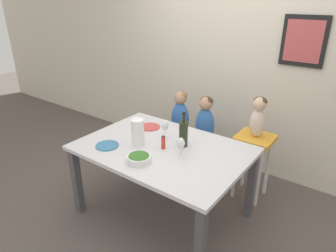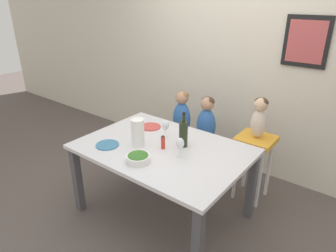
{
  "view_description": "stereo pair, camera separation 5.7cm",
  "coord_description": "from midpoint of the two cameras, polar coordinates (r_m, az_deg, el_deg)",
  "views": [
    {
      "loc": [
        1.46,
        -1.9,
        1.99
      ],
      "look_at": [
        0.0,
        0.08,
        0.91
      ],
      "focal_mm": 32.0,
      "sensor_mm": 36.0,
      "label": 1
    },
    {
      "loc": [
        1.5,
        -1.86,
        1.99
      ],
      "look_at": [
        0.0,
        0.08,
        0.91
      ],
      "focal_mm": 32.0,
      "sensor_mm": 36.0,
      "label": 2
    }
  ],
  "objects": [
    {
      "name": "dinner_plate_back_left",
      "position": [
        3.1,
        -2.8,
        -0.14
      ],
      "size": [
        0.21,
        0.21,
        0.01
      ],
      "color": "#D14C47",
      "rests_on": "dining_table"
    },
    {
      "name": "salad_bowl_large",
      "position": [
        2.47,
        -5.12,
        -5.95
      ],
      "size": [
        0.2,
        0.2,
        0.08
      ],
      "color": "white",
      "rests_on": "dining_table"
    },
    {
      "name": "condiment_bottle_hot_sauce",
      "position": [
        2.65,
        -0.33,
        -3.08
      ],
      "size": [
        0.04,
        0.04,
        0.13
      ],
      "color": "red",
      "rests_on": "dining_table"
    },
    {
      "name": "chair_far_center",
      "position": [
        3.44,
        7.5,
        -4.32
      ],
      "size": [
        0.41,
        0.4,
        0.46
      ],
      "color": "silver",
      "rests_on": "ground_plane"
    },
    {
      "name": "wall_back",
      "position": [
        3.59,
        13.19,
        12.86
      ],
      "size": [
        10.0,
        0.09,
        2.7
      ],
      "color": "beige",
      "rests_on": "ground_plane"
    },
    {
      "name": "paper_towel_roll",
      "position": [
        2.69,
        -5.17,
        -1.27
      ],
      "size": [
        0.12,
        0.12,
        0.25
      ],
      "color": "white",
      "rests_on": "dining_table"
    },
    {
      "name": "chair_right_highchair",
      "position": [
        3.15,
        16.7,
        -4.54
      ],
      "size": [
        0.35,
        0.34,
        0.7
      ],
      "color": "silver",
      "rests_on": "ground_plane"
    },
    {
      "name": "ground_plane",
      "position": [
        3.11,
        -0.38,
        -16.06
      ],
      "size": [
        14.0,
        14.0,
        0.0
      ],
      "primitive_type": "plane",
      "color": "#564C47"
    },
    {
      "name": "person_child_left",
      "position": [
        3.45,
        3.11,
        2.34
      ],
      "size": [
        0.22,
        0.18,
        0.55
      ],
      "color": "#3366B2",
      "rests_on": "chair_far_left"
    },
    {
      "name": "wine_glass_near",
      "position": [
        2.5,
        3.0,
        -3.42
      ],
      "size": [
        0.07,
        0.07,
        0.17
      ],
      "color": "white",
      "rests_on": "dining_table"
    },
    {
      "name": "chair_far_left",
      "position": [
        3.59,
        2.98,
        -2.84
      ],
      "size": [
        0.41,
        0.4,
        0.46
      ],
      "color": "silver",
      "rests_on": "ground_plane"
    },
    {
      "name": "person_child_center",
      "position": [
        3.29,
        7.82,
        1.05
      ],
      "size": [
        0.22,
        0.18,
        0.55
      ],
      "color": "#3366B2",
      "rests_on": "chair_far_center"
    },
    {
      "name": "dinner_plate_front_left",
      "position": [
        2.78,
        -10.9,
        -3.56
      ],
      "size": [
        0.21,
        0.21,
        0.01
      ],
      "color": "teal",
      "rests_on": "dining_table"
    },
    {
      "name": "wine_glass_far",
      "position": [
        2.83,
        0.06,
        0.03
      ],
      "size": [
        0.07,
        0.07,
        0.17
      ],
      "color": "white",
      "rests_on": "dining_table"
    },
    {
      "name": "person_baby_right",
      "position": [
        3.0,
        17.55,
        1.93
      ],
      "size": [
        0.15,
        0.14,
        0.41
      ],
      "color": "beige",
      "rests_on": "chair_right_highchair"
    },
    {
      "name": "dining_table",
      "position": [
        2.74,
        -0.42,
        -5.7
      ],
      "size": [
        1.5,
        1.05,
        0.73
      ],
      "color": "silver",
      "rests_on": "ground_plane"
    },
    {
      "name": "wine_bottle",
      "position": [
        2.67,
        3.55,
        -1.4
      ],
      "size": [
        0.08,
        0.08,
        0.33
      ],
      "color": "#232D19",
      "rests_on": "dining_table"
    }
  ]
}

